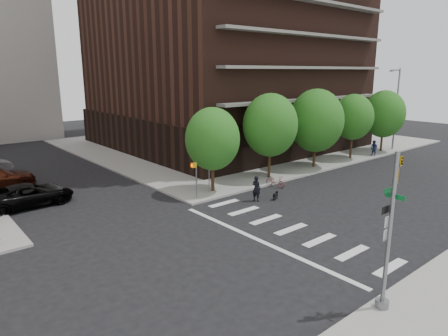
# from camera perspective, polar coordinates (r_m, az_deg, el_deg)

# --- Properties ---
(ground) EXTENTS (120.00, 120.00, 0.00)m
(ground) POSITION_cam_1_polar(r_m,az_deg,el_deg) (21.44, 4.19, -10.68)
(ground) COLOR black
(ground) RESTS_ON ground
(sidewalk_ne) EXTENTS (39.00, 33.00, 0.15)m
(sidewalk_ne) POSITION_cam_1_polar(r_m,az_deg,el_deg) (51.45, 2.49, 3.86)
(sidewalk_ne) COLOR gray
(sidewalk_ne) RESTS_ON ground
(crosswalk) EXTENTS (3.85, 13.00, 0.01)m
(crosswalk) POSITION_cam_1_polar(r_m,az_deg,el_deg) (22.90, 8.22, -9.13)
(crosswalk) COLOR silver
(crosswalk) RESTS_ON ground
(tree_a) EXTENTS (4.00, 4.00, 5.90)m
(tree_a) POSITION_cam_1_polar(r_m,az_deg,el_deg) (28.97, -1.65, 4.17)
(tree_a) COLOR #301E11
(tree_a) RESTS_ON sidewalk_ne
(tree_b) EXTENTS (4.50, 4.50, 6.65)m
(tree_b) POSITION_cam_1_polar(r_m,az_deg,el_deg) (32.91, 6.62, 6.10)
(tree_b) COLOR #301E11
(tree_b) RESTS_ON sidewalk_ne
(tree_c) EXTENTS (5.00, 5.00, 6.80)m
(tree_c) POSITION_cam_1_polar(r_m,az_deg,el_deg) (37.47, 13.01, 6.61)
(tree_c) COLOR #301E11
(tree_c) RESTS_ON sidewalk_ne
(tree_d) EXTENTS (4.00, 4.00, 6.20)m
(tree_d) POSITION_cam_1_polar(r_m,az_deg,el_deg) (42.39, 17.98, 6.94)
(tree_d) COLOR #301E11
(tree_d) RESTS_ON sidewalk_ne
(tree_e) EXTENTS (4.50, 4.50, 6.35)m
(tree_e) POSITION_cam_1_polar(r_m,az_deg,el_deg) (47.55, 21.90, 7.17)
(tree_e) COLOR #301E11
(tree_e) RESTS_ON sidewalk_ne
(traffic_signal) EXTENTS (0.90, 0.75, 6.00)m
(traffic_signal) POSITION_cam_1_polar(r_m,az_deg,el_deg) (15.92, 22.43, -10.05)
(traffic_signal) COLOR slate
(traffic_signal) RESTS_ON sidewalk_s
(pedestrian_signal) EXTENTS (2.18, 0.67, 2.60)m
(pedestrian_signal) POSITION_cam_1_polar(r_m,az_deg,el_deg) (27.98, -3.60, -0.78)
(pedestrian_signal) COLOR slate
(pedestrian_signal) RESTS_ON sidewalk_ne
(streetlamp) EXTENTS (2.14, 0.22, 9.00)m
(streetlamp) POSITION_cam_1_polar(r_m,az_deg,el_deg) (48.93, 23.35, 8.43)
(streetlamp) COLOR slate
(streetlamp) RESTS_ON sidewalk_ne
(parked_car_black) EXTENTS (2.84, 5.71, 1.56)m
(parked_car_black) POSITION_cam_1_polar(r_m,az_deg,el_deg) (29.70, -26.04, -3.48)
(parked_car_black) COLOR black
(parked_car_black) RESTS_ON ground
(scooter) EXTENTS (0.82, 1.79, 0.91)m
(scooter) POSITION_cam_1_polar(r_m,az_deg,el_deg) (31.42, 7.37, -1.90)
(scooter) COLOR maroon
(scooter) RESTS_ON ground
(dog_walker) EXTENTS (0.73, 0.55, 1.81)m
(dog_walker) POSITION_cam_1_polar(r_m,az_deg,el_deg) (27.78, 4.64, -2.94)
(dog_walker) COLOR black
(dog_walker) RESTS_ON ground
(dog) EXTENTS (0.64, 0.37, 0.54)m
(dog) POSITION_cam_1_polar(r_m,az_deg,el_deg) (28.40, 7.38, -3.83)
(dog) COLOR black
(dog) RESTS_ON ground
(pedestrian_far) EXTENTS (0.87, 0.71, 1.65)m
(pedestrian_far) POSITION_cam_1_polar(r_m,az_deg,el_deg) (44.69, 20.63, 2.67)
(pedestrian_far) COLOR #1B224D
(pedestrian_far) RESTS_ON sidewalk_ne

